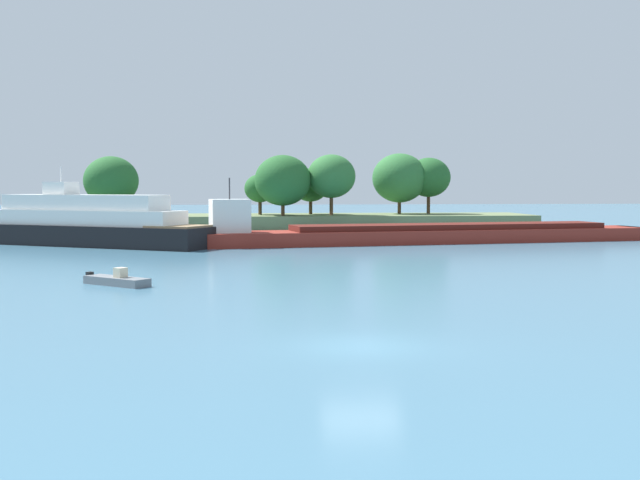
{
  "coord_description": "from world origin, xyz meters",
  "views": [
    {
      "loc": [
        -3.78,
        -24.79,
        5.06
      ],
      "look_at": [
        1.92,
        32.51,
        1.2
      ],
      "focal_mm": 44.85,
      "sensor_mm": 36.0,
      "label": 1
    }
  ],
  "objects": [
    {
      "name": "small_motorboat",
      "position": [
        -10.17,
        16.82,
        0.24
      ],
      "size": [
        3.7,
        3.38,
        0.92
      ],
      "color": "slate",
      "rests_on": "ground"
    },
    {
      "name": "treeline_island",
      "position": [
        3.05,
        73.54,
        3.52
      ],
      "size": [
        60.51,
        12.06,
        9.26
      ],
      "color": "#66754C",
      "rests_on": "ground"
    },
    {
      "name": "cargo_barge",
      "position": [
        12.8,
        45.62,
        0.9
      ],
      "size": [
        41.87,
        11.7,
        5.8
      ],
      "color": "maroon",
      "rests_on": "ground"
    },
    {
      "name": "white_riverboat",
      "position": [
        -16.84,
        45.08,
        1.89
      ],
      "size": [
        22.1,
        15.13,
        6.87
      ],
      "color": "black",
      "rests_on": "ground"
    },
    {
      "name": "ground_plane",
      "position": [
        0.0,
        0.0,
        0.0
      ],
      "size": [
        400.0,
        400.0,
        0.0
      ],
      "primitive_type": "plane",
      "color": "teal"
    }
  ]
}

